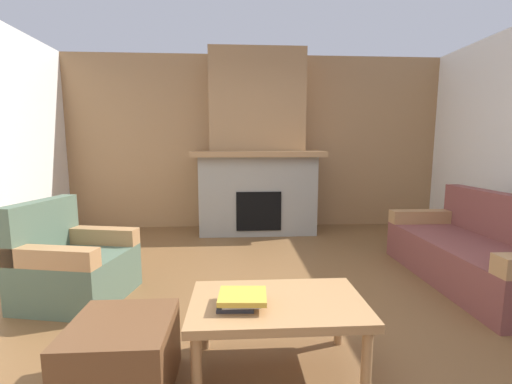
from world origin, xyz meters
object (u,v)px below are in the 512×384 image
at_px(coffee_table, 277,309).
at_px(fireplace, 257,155).
at_px(couch, 478,254).
at_px(armchair, 73,266).
at_px(ottoman, 122,357).

bearing_deg(coffee_table, fireplace, 88.50).
height_order(couch, coffee_table, couch).
bearing_deg(coffee_table, couch, 29.00).
bearing_deg(armchair, couch, 1.83).
bearing_deg(ottoman, couch, 23.76).
distance_m(coffee_table, ottoman, 0.87).
height_order(fireplace, ottoman, fireplace).
distance_m(fireplace, ottoman, 3.66).
bearing_deg(armchair, fireplace, 52.56).
height_order(fireplace, couch, fireplace).
bearing_deg(ottoman, armchair, 124.29).
bearing_deg(couch, fireplace, 132.96).
bearing_deg(couch, coffee_table, -151.00).
bearing_deg(fireplace, ottoman, -105.21).
xyz_separation_m(fireplace, armchair, (-1.72, -2.25, -0.87)).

